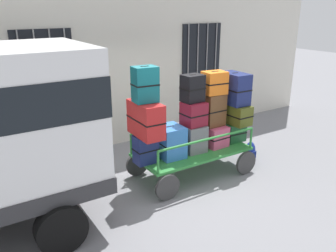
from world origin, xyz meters
name	(u,v)px	position (x,y,z in m)	size (l,w,h in m)	color
ground_plane	(178,176)	(0.00, 0.00, 0.00)	(40.00, 40.00, 0.00)	gray
building_wall	(121,37)	(0.00, 2.34, 2.50)	(12.00, 0.38, 5.00)	silver
luggage_cart	(192,155)	(0.26, -0.10, 0.41)	(2.32, 1.16, 0.52)	#2D8438
cart_railing	(193,134)	(0.26, -0.10, 0.86)	(2.19, 1.02, 0.42)	#2D8438
suitcase_left_bottom	(146,149)	(-0.77, -0.10, 0.78)	(0.41, 0.30, 0.52)	navy
suitcase_left_middle	(146,119)	(-0.77, -0.13, 1.34)	(0.39, 0.78, 0.61)	#B21E1E
suitcase_left_top	(145,84)	(-0.77, -0.13, 1.95)	(0.43, 0.34, 0.60)	#0F5960
suitcase_midleft_bottom	(170,141)	(-0.25, -0.11, 0.81)	(0.47, 0.55, 0.59)	#3372C6
suitcase_center_bottom	(192,137)	(0.26, -0.08, 0.78)	(0.44, 0.56, 0.53)	slate
suitcase_center_middle	(194,114)	(0.26, -0.12, 1.27)	(0.42, 0.39, 0.45)	maroon
suitcase_center_top	(192,88)	(0.26, -0.06, 1.74)	(0.40, 0.33, 0.51)	black
suitcase_midright_bottom	(213,135)	(0.78, -0.10, 0.72)	(0.46, 0.56, 0.41)	#CC4C72
suitcase_midright_middle	(213,110)	(0.78, -0.07, 1.25)	(0.43, 0.33, 0.64)	brown
suitcase_midright_top	(214,83)	(0.78, -0.07, 1.79)	(0.47, 0.38, 0.44)	orange
suitcase_right_bottom	(232,131)	(1.29, -0.08, 0.71)	(0.45, 0.48, 0.39)	#194C28
suitcase_right_middle	(233,113)	(1.29, -0.09, 1.10)	(0.39, 0.79, 0.40)	#4C5119
suitcase_right_top	(234,88)	(1.29, -0.07, 1.61)	(0.41, 0.65, 0.63)	navy
backpack	(250,152)	(1.69, -0.27, 0.22)	(0.27, 0.22, 0.44)	navy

